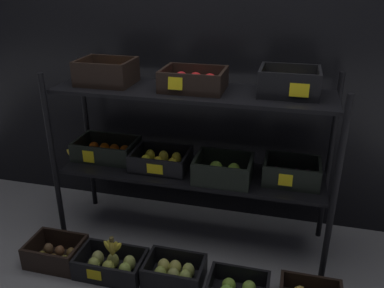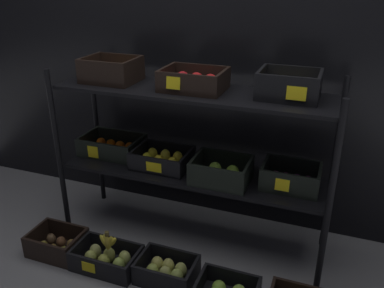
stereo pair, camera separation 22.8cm
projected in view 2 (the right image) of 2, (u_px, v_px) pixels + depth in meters
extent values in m
plane|color=gray|center=(192.00, 236.00, 2.54)|extent=(10.00, 10.00, 0.00)
cube|color=black|center=(215.00, 61.00, 2.48)|extent=(3.95, 0.12, 2.06)
cylinder|color=black|center=(59.00, 156.00, 2.40)|extent=(0.03, 0.03, 1.05)
cylinder|color=black|center=(329.00, 205.00, 1.90)|extent=(0.03, 0.03, 1.05)
cylinder|color=black|center=(97.00, 132.00, 2.76)|extent=(0.03, 0.03, 1.05)
cylinder|color=black|center=(333.00, 168.00, 2.26)|extent=(0.03, 0.03, 1.05)
cube|color=black|center=(192.00, 172.00, 2.36)|extent=(1.51, 0.38, 0.02)
cube|color=black|center=(192.00, 92.00, 2.16)|extent=(1.51, 0.38, 0.02)
cube|color=black|center=(113.00, 152.00, 2.58)|extent=(0.38, 0.25, 0.01)
cube|color=black|center=(102.00, 151.00, 2.45)|extent=(0.38, 0.02, 0.10)
cube|color=black|center=(122.00, 137.00, 2.66)|extent=(0.38, 0.02, 0.10)
cube|color=black|center=(88.00, 140.00, 2.61)|extent=(0.02, 0.22, 0.10)
cube|color=black|center=(137.00, 148.00, 2.50)|extent=(0.02, 0.22, 0.10)
sphere|color=orange|center=(94.00, 147.00, 2.56)|extent=(0.06, 0.06, 0.06)
sphere|color=orange|center=(105.00, 149.00, 2.54)|extent=(0.06, 0.06, 0.06)
sphere|color=orange|center=(114.00, 150.00, 2.52)|extent=(0.06, 0.06, 0.06)
sphere|color=orange|center=(124.00, 152.00, 2.49)|extent=(0.06, 0.06, 0.06)
sphere|color=orange|center=(101.00, 142.00, 2.63)|extent=(0.06, 0.06, 0.06)
sphere|color=orange|center=(111.00, 144.00, 2.61)|extent=(0.06, 0.06, 0.06)
sphere|color=orange|center=(120.00, 145.00, 2.59)|extent=(0.06, 0.06, 0.06)
sphere|color=orange|center=(130.00, 147.00, 2.56)|extent=(0.06, 0.06, 0.06)
cube|color=yellow|center=(93.00, 152.00, 2.47)|extent=(0.07, 0.01, 0.08)
cube|color=black|center=(162.00, 165.00, 2.41)|extent=(0.33, 0.26, 0.01)
cube|color=black|center=(154.00, 165.00, 2.28)|extent=(0.33, 0.02, 0.09)
cube|color=black|center=(170.00, 149.00, 2.49)|extent=(0.33, 0.02, 0.09)
cube|color=black|center=(138.00, 153.00, 2.44)|extent=(0.02, 0.22, 0.09)
cube|color=black|center=(187.00, 161.00, 2.34)|extent=(0.02, 0.22, 0.09)
ellipsoid|color=yellow|center=(147.00, 159.00, 2.38)|extent=(0.06, 0.06, 0.08)
ellipsoid|color=yellow|center=(159.00, 161.00, 2.35)|extent=(0.06, 0.06, 0.08)
ellipsoid|color=yellow|center=(172.00, 163.00, 2.33)|extent=(0.06, 0.06, 0.08)
ellipsoid|color=yellow|center=(153.00, 154.00, 2.45)|extent=(0.06, 0.06, 0.08)
ellipsoid|color=yellow|center=(165.00, 155.00, 2.43)|extent=(0.06, 0.06, 0.08)
ellipsoid|color=yellow|center=(178.00, 158.00, 2.40)|extent=(0.06, 0.06, 0.08)
cube|color=yellow|center=(154.00, 167.00, 2.28)|extent=(0.09, 0.01, 0.06)
cube|color=black|center=(221.00, 179.00, 2.24)|extent=(0.31, 0.25, 0.01)
cube|color=black|center=(215.00, 178.00, 2.12)|extent=(0.31, 0.02, 0.12)
cube|color=black|center=(227.00, 160.00, 2.31)|extent=(0.31, 0.02, 0.12)
cube|color=black|center=(196.00, 165.00, 2.26)|extent=(0.02, 0.22, 0.12)
cube|color=black|center=(248.00, 173.00, 2.17)|extent=(0.02, 0.22, 0.12)
sphere|color=#8DBB41|center=(211.00, 174.00, 2.21)|extent=(0.07, 0.07, 0.07)
sphere|color=#90C536|center=(228.00, 177.00, 2.18)|extent=(0.07, 0.07, 0.07)
sphere|color=#8BBB3A|center=(215.00, 168.00, 2.28)|extent=(0.07, 0.07, 0.07)
sphere|color=#8BBC34|center=(232.00, 171.00, 2.24)|extent=(0.07, 0.07, 0.07)
cube|color=black|center=(290.00, 185.00, 2.18)|extent=(0.31, 0.23, 0.01)
cube|color=black|center=(288.00, 184.00, 2.07)|extent=(0.31, 0.02, 0.11)
cube|color=black|center=(294.00, 167.00, 2.25)|extent=(0.31, 0.02, 0.11)
cube|color=black|center=(264.00, 171.00, 2.20)|extent=(0.02, 0.19, 0.11)
cube|color=black|center=(319.00, 180.00, 2.11)|extent=(0.02, 0.19, 0.11)
sphere|color=#652654|center=(273.00, 181.00, 2.17)|extent=(0.05, 0.05, 0.05)
sphere|color=#592C54|center=(285.00, 183.00, 2.14)|extent=(0.05, 0.05, 0.05)
sphere|color=#66295A|center=(295.00, 184.00, 2.13)|extent=(0.05, 0.05, 0.05)
sphere|color=#5D2A4B|center=(306.00, 187.00, 2.11)|extent=(0.05, 0.05, 0.05)
sphere|color=#61254E|center=(275.00, 175.00, 2.23)|extent=(0.05, 0.05, 0.05)
sphere|color=#642153|center=(286.00, 177.00, 2.21)|extent=(0.05, 0.05, 0.05)
sphere|color=#5A195A|center=(297.00, 178.00, 2.19)|extent=(0.05, 0.05, 0.05)
sphere|color=#5D2850|center=(308.00, 180.00, 2.17)|extent=(0.05, 0.05, 0.05)
cube|color=yellow|center=(282.00, 184.00, 2.07)|extent=(0.07, 0.01, 0.07)
cube|color=black|center=(112.00, 80.00, 2.33)|extent=(0.30, 0.25, 0.01)
cube|color=black|center=(100.00, 73.00, 2.20)|extent=(0.30, 0.02, 0.13)
cube|color=black|center=(121.00, 64.00, 2.40)|extent=(0.30, 0.02, 0.13)
cube|color=black|center=(90.00, 66.00, 2.34)|extent=(0.02, 0.22, 0.13)
cube|color=black|center=(134.00, 70.00, 2.25)|extent=(0.02, 0.22, 0.13)
sphere|color=orange|center=(101.00, 73.00, 2.29)|extent=(0.07, 0.07, 0.07)
sphere|color=orange|center=(117.00, 75.00, 2.26)|extent=(0.07, 0.07, 0.07)
sphere|color=orange|center=(107.00, 71.00, 2.35)|extent=(0.07, 0.07, 0.07)
sphere|color=orange|center=(123.00, 72.00, 2.32)|extent=(0.07, 0.07, 0.07)
cube|color=black|center=(194.00, 89.00, 2.16)|extent=(0.34, 0.26, 0.01)
cube|color=black|center=(186.00, 84.00, 2.04)|extent=(0.34, 0.02, 0.10)
cube|color=black|center=(201.00, 73.00, 2.24)|extent=(0.34, 0.02, 0.10)
cube|color=black|center=(166.00, 76.00, 2.19)|extent=(0.02, 0.22, 0.10)
cube|color=black|center=(223.00, 81.00, 2.09)|extent=(0.02, 0.22, 0.10)
sphere|color=red|center=(179.00, 81.00, 2.14)|extent=(0.07, 0.07, 0.07)
sphere|color=red|center=(191.00, 83.00, 2.11)|extent=(0.07, 0.07, 0.07)
sphere|color=red|center=(205.00, 84.00, 2.09)|extent=(0.07, 0.07, 0.07)
sphere|color=red|center=(183.00, 78.00, 2.21)|extent=(0.07, 0.07, 0.07)
sphere|color=red|center=(197.00, 79.00, 2.18)|extent=(0.07, 0.07, 0.07)
sphere|color=red|center=(210.00, 81.00, 2.15)|extent=(0.07, 0.07, 0.07)
cube|color=yellow|center=(173.00, 82.00, 2.05)|extent=(0.08, 0.01, 0.07)
cube|color=black|center=(288.00, 96.00, 2.03)|extent=(0.30, 0.25, 0.01)
cube|color=black|center=(286.00, 89.00, 1.90)|extent=(0.30, 0.02, 0.13)
cube|color=black|center=(292.00, 78.00, 2.10)|extent=(0.30, 0.02, 0.13)
cube|color=black|center=(261.00, 80.00, 2.05)|extent=(0.02, 0.22, 0.13)
cube|color=black|center=(319.00, 86.00, 1.96)|extent=(0.02, 0.22, 0.13)
sphere|color=gold|center=(277.00, 89.00, 2.00)|extent=(0.07, 0.07, 0.07)
sphere|color=#D2C54C|center=(298.00, 91.00, 1.97)|extent=(0.07, 0.07, 0.07)
sphere|color=gold|center=(279.00, 85.00, 2.06)|extent=(0.07, 0.07, 0.07)
sphere|color=#D0C153|center=(301.00, 87.00, 2.03)|extent=(0.07, 0.07, 0.07)
cube|color=yellow|center=(296.00, 93.00, 1.88)|extent=(0.09, 0.01, 0.07)
cylinder|color=brown|center=(82.00, 142.00, 2.67)|extent=(0.02, 0.02, 0.02)
ellipsoid|color=yellow|center=(81.00, 150.00, 2.71)|extent=(0.09, 0.03, 0.09)
ellipsoid|color=yellow|center=(81.00, 150.00, 2.71)|extent=(0.08, 0.03, 0.10)
ellipsoid|color=yellow|center=(83.00, 150.00, 2.71)|extent=(0.05, 0.03, 0.10)
ellipsoid|color=yellow|center=(84.00, 150.00, 2.70)|extent=(0.05, 0.03, 0.10)
ellipsoid|color=yellow|center=(85.00, 151.00, 2.69)|extent=(0.08, 0.03, 0.10)
ellipsoid|color=yellow|center=(87.00, 150.00, 2.70)|extent=(0.09, 0.03, 0.09)
cube|color=black|center=(58.00, 251.00, 2.40)|extent=(0.31, 0.23, 0.01)
cube|color=black|center=(45.00, 252.00, 2.28)|extent=(0.31, 0.02, 0.12)
cube|color=black|center=(68.00, 231.00, 2.46)|extent=(0.31, 0.02, 0.12)
cube|color=black|center=(37.00, 236.00, 2.42)|extent=(0.02, 0.20, 0.12)
cube|color=black|center=(78.00, 247.00, 2.32)|extent=(0.02, 0.20, 0.12)
ellipsoid|color=brown|center=(44.00, 246.00, 2.38)|extent=(0.05, 0.05, 0.07)
ellipsoid|color=brown|center=(53.00, 249.00, 2.35)|extent=(0.05, 0.05, 0.07)
ellipsoid|color=brown|center=(64.00, 252.00, 2.33)|extent=(0.05, 0.05, 0.07)
ellipsoid|color=brown|center=(51.00, 239.00, 2.44)|extent=(0.05, 0.05, 0.07)
ellipsoid|color=brown|center=(61.00, 242.00, 2.41)|extent=(0.05, 0.05, 0.07)
ellipsoid|color=brown|center=(71.00, 245.00, 2.39)|extent=(0.05, 0.05, 0.07)
cube|color=black|center=(108.00, 265.00, 2.28)|extent=(0.37, 0.22, 0.01)
cube|color=black|center=(97.00, 269.00, 2.17)|extent=(0.37, 0.02, 0.11)
cube|color=black|center=(116.00, 246.00, 2.34)|extent=(0.37, 0.02, 0.11)
cube|color=black|center=(80.00, 250.00, 2.31)|extent=(0.02, 0.19, 0.11)
cube|color=black|center=(135.00, 264.00, 2.20)|extent=(0.02, 0.19, 0.11)
ellipsoid|color=#AEBA54|center=(91.00, 258.00, 2.26)|extent=(0.07, 0.07, 0.09)
ellipsoid|color=#B6BE4A|center=(104.00, 261.00, 2.23)|extent=(0.07, 0.07, 0.09)
ellipsoid|color=#A6C151|center=(119.00, 265.00, 2.21)|extent=(0.07, 0.07, 0.09)
ellipsoid|color=tan|center=(95.00, 251.00, 2.31)|extent=(0.07, 0.07, 0.09)
ellipsoid|color=#AAAE4F|center=(109.00, 255.00, 2.28)|extent=(0.07, 0.07, 0.09)
ellipsoid|color=#B7C360|center=(125.00, 258.00, 2.26)|extent=(0.07, 0.07, 0.09)
cube|color=yellow|center=(88.00, 267.00, 2.17)|extent=(0.08, 0.01, 0.06)
cube|color=black|center=(167.00, 278.00, 2.19)|extent=(0.31, 0.22, 0.01)
cube|color=black|center=(159.00, 281.00, 2.08)|extent=(0.31, 0.02, 0.11)
cube|color=black|center=(174.00, 257.00, 2.25)|extent=(0.31, 0.02, 0.11)
cube|color=black|center=(142.00, 262.00, 2.21)|extent=(0.02, 0.19, 0.11)
cube|color=black|center=(193.00, 275.00, 2.12)|extent=(0.02, 0.19, 0.11)
ellipsoid|color=#A5B94D|center=(152.00, 271.00, 2.16)|extent=(0.07, 0.07, 0.09)
ellipsoid|color=tan|center=(165.00, 274.00, 2.14)|extent=(0.07, 0.07, 0.09)
ellipsoid|color=#AEC359|center=(177.00, 277.00, 2.12)|extent=(0.07, 0.07, 0.09)
ellipsoid|color=#BEBA59|center=(157.00, 264.00, 2.21)|extent=(0.07, 0.07, 0.09)
ellipsoid|color=#B9B656|center=(169.00, 266.00, 2.20)|extent=(0.07, 0.07, 0.09)
ellipsoid|color=#AAB456|center=(181.00, 270.00, 2.17)|extent=(0.07, 0.07, 0.09)
cube|color=black|center=(232.00, 278.00, 2.11)|extent=(0.31, 0.02, 0.10)
cube|color=black|center=(200.00, 283.00, 2.07)|extent=(0.02, 0.18, 0.10)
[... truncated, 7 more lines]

